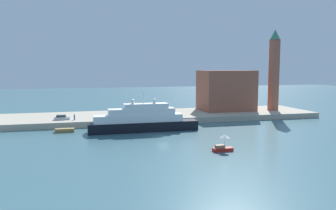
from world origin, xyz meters
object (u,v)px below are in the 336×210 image
object	(u,v)px
person_figure	(74,117)
mooring_bollard	(163,117)
work_barge	(65,130)
parked_car	(62,118)
large_yacht	(142,120)
harbor_building	(226,90)
bell_tower	(274,68)
small_motorboat	(223,145)

from	to	relation	value
person_figure	mooring_bollard	distance (m)	24.49
work_barge	parked_car	bearing A→B (deg)	95.86
large_yacht	work_barge	xyz separation A→B (m)	(-18.78, 3.87, -2.36)
harbor_building	parked_car	distance (m)	53.61
parked_car	person_figure	distance (m)	3.72
work_barge	bell_tower	bearing A→B (deg)	12.17
large_yacht	person_figure	size ratio (longest dim) A/B	16.85
small_motorboat	parked_car	size ratio (longest dim) A/B	0.90
bell_tower	parked_car	xyz separation A→B (m)	(-67.76, -4.02, -13.69)
mooring_bollard	large_yacht	bearing A→B (deg)	-128.43
person_figure	mooring_bollard	bearing A→B (deg)	-6.55
bell_tower	mooring_bollard	xyz separation A→B (m)	(-40.04, -8.32, -13.92)
work_barge	parked_car	size ratio (longest dim) A/B	1.09
work_barge	person_figure	distance (m)	9.36
small_motorboat	harbor_building	size ratio (longest dim) A/B	0.22
parked_car	person_figure	xyz separation A→B (m)	(3.39, -1.51, 0.20)
harbor_building	mooring_bollard	bearing A→B (deg)	-153.03
work_barge	harbor_building	distance (m)	55.39
parked_car	mooring_bollard	bearing A→B (deg)	-8.82
parked_car	person_figure	size ratio (longest dim) A/B	2.59
person_figure	mooring_bollard	xyz separation A→B (m)	(24.33, -2.79, -0.43)
parked_car	person_figure	world-z (taller)	person_figure
mooring_bollard	person_figure	bearing A→B (deg)	173.45
harbor_building	bell_tower	xyz separation A→B (m)	(15.16, -4.34, 7.60)
harbor_building	bell_tower	size ratio (longest dim) A/B	0.64
small_motorboat	parked_car	xyz separation A→B (m)	(-31.03, 38.42, 0.93)
person_figure	mooring_bollard	size ratio (longest dim) A/B	2.52
work_barge	small_motorboat	bearing A→B (deg)	-43.11
small_motorboat	bell_tower	bearing A→B (deg)	49.13
parked_car	mooring_bollard	xyz separation A→B (m)	(27.72, -4.30, -0.23)
large_yacht	work_barge	world-z (taller)	large_yacht
harbor_building	bell_tower	bearing A→B (deg)	-15.98
parked_car	mooring_bollard	distance (m)	28.05
large_yacht	mooring_bollard	bearing A→B (deg)	51.57
small_motorboat	work_barge	xyz separation A→B (m)	(-29.97, 28.06, -0.80)
person_figure	small_motorboat	bearing A→B (deg)	-53.17
large_yacht	bell_tower	size ratio (longest dim) A/B	1.03
small_motorboat	mooring_bollard	size ratio (longest dim) A/B	5.90
mooring_bollard	parked_car	bearing A→B (deg)	171.18
bell_tower	small_motorboat	bearing A→B (deg)	-130.87
harbor_building	person_figure	world-z (taller)	harbor_building
bell_tower	parked_car	distance (m)	69.25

